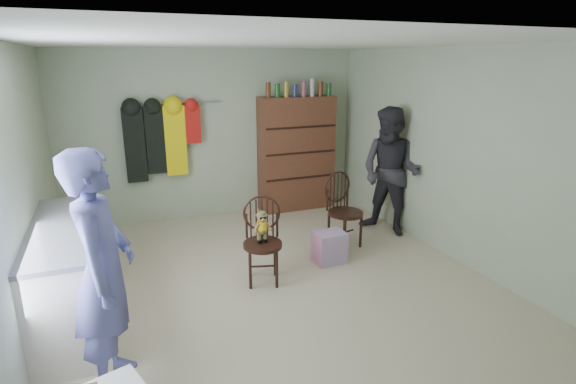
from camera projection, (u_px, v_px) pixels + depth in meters
name	position (u px, v px, depth m)	size (l,w,h in m)	color
ground_plane	(274.00, 282.00, 4.93)	(5.00, 5.00, 0.00)	beige
room_walls	(256.00, 132.00, 4.95)	(5.00, 5.00, 5.00)	#B2BFA0
counter	(73.00, 274.00, 4.09)	(0.64, 1.86, 0.94)	silver
chair_front	(262.00, 235.00, 4.83)	(0.52, 0.52, 0.95)	black
chair_far	(343.00, 207.00, 5.78)	(0.52, 0.52, 0.98)	black
striped_bag	(330.00, 247.00, 5.37)	(0.36, 0.28, 0.38)	pink
person_left	(104.00, 273.00, 3.17)	(0.66, 0.43, 1.80)	#54569B
person_right	(390.00, 172.00, 6.11)	(0.85, 0.66, 1.75)	#2D2B33
dresser	(296.00, 153.00, 7.16)	(1.20, 0.39, 2.06)	brown
coat_rack	(160.00, 140.00, 6.39)	(1.42, 0.12, 1.09)	#99999E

